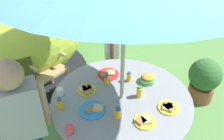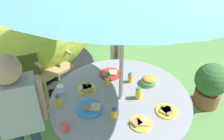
{
  "view_description": "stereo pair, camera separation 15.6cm",
  "coord_description": "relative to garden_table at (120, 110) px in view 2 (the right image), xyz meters",
  "views": [
    {
      "loc": [
        -0.7,
        -1.57,
        2.3
      ],
      "look_at": [
        -0.04,
        0.16,
        0.97
      ],
      "focal_mm": 37.89,
      "sensor_mm": 36.0,
      "label": 1
    },
    {
      "loc": [
        -0.55,
        -1.62,
        2.3
      ],
      "look_at": [
        -0.04,
        0.16,
        0.97
      ],
      "focal_mm": 37.89,
      "sensor_mm": 36.0,
      "label": 2
    }
  ],
  "objects": [
    {
      "name": "wooden_chair",
      "position": [
        -0.68,
        1.2,
        0.02
      ],
      "size": [
        0.63,
        0.61,
        1.07
      ],
      "rotation": [
        0.0,
        0.0,
        0.52
      ],
      "color": "tan",
      "rests_on": "ground_plane"
    },
    {
      "name": "child_in_grey_shirt",
      "position": [
        -0.92,
        -0.02,
        0.32
      ],
      "size": [
        0.47,
        0.24,
        1.39
      ],
      "rotation": [
        0.0,
        0.0,
        0.02
      ],
      "color": "navy",
      "rests_on": "ground_plane"
    },
    {
      "name": "juice_bottle_mid_left",
      "position": [
        -0.59,
        0.07,
        0.22
      ],
      "size": [
        0.06,
        0.06,
        0.12
      ],
      "color": "yellow",
      "rests_on": "garden_table"
    },
    {
      "name": "garden_table",
      "position": [
        0.0,
        0.0,
        0.0
      ],
      "size": [
        1.37,
        1.37,
        0.74
      ],
      "color": "brown",
      "rests_on": "ground_plane"
    },
    {
      "name": "plate_far_right",
      "position": [
        -0.29,
        0.22,
        0.18
      ],
      "size": [
        0.19,
        0.19,
        0.03
      ],
      "color": "yellow",
      "rests_on": "garden_table"
    },
    {
      "name": "plate_back_edge",
      "position": [
        -0.31,
        -0.07,
        0.17
      ],
      "size": [
        0.25,
        0.25,
        0.03
      ],
      "color": "#338CD8",
      "rests_on": "garden_table"
    },
    {
      "name": "juice_bottle_center_back",
      "position": [
        -0.13,
        -0.23,
        0.21
      ],
      "size": [
        0.06,
        0.06,
        0.11
      ],
      "color": "yellow",
      "rests_on": "garden_table"
    },
    {
      "name": "plate_front_edge",
      "position": [
        0.0,
        0.39,
        0.17
      ],
      "size": [
        0.24,
        0.24,
        0.03
      ],
      "color": "red",
      "rests_on": "garden_table"
    },
    {
      "name": "cup_far",
      "position": [
        -0.55,
        0.25,
        0.2
      ],
      "size": [
        0.07,
        0.07,
        0.07
      ],
      "primitive_type": "cylinder",
      "color": "white",
      "rests_on": "garden_table"
    },
    {
      "name": "cup_near",
      "position": [
        -0.57,
        -0.25,
        0.2
      ],
      "size": [
        0.07,
        0.07,
        0.07
      ],
      "primitive_type": "cylinder",
      "color": "#E04C47",
      "rests_on": "garden_table"
    },
    {
      "name": "juice_bottle_near_left",
      "position": [
        0.17,
        -0.05,
        0.22
      ],
      "size": [
        0.06,
        0.06,
        0.13
      ],
      "color": "yellow",
      "rests_on": "garden_table"
    },
    {
      "name": "juice_bottle_mid_right",
      "position": [
        0.17,
        0.21,
        0.21
      ],
      "size": [
        0.05,
        0.05,
        0.11
      ],
      "color": "yellow",
      "rests_on": "garden_table"
    },
    {
      "name": "potted_plant",
      "position": [
        1.35,
        0.33,
        -0.23
      ],
      "size": [
        0.44,
        0.44,
        0.63
      ],
      "color": "brown",
      "rests_on": "ground_plane"
    },
    {
      "name": "snack_bowl",
      "position": [
        0.35,
        0.13,
        0.2
      ],
      "size": [
        0.16,
        0.16,
        0.08
      ],
      "color": "#66B259",
      "rests_on": "garden_table"
    },
    {
      "name": "child_in_white_shirt",
      "position": [
        0.25,
        0.96,
        0.17
      ],
      "size": [
        0.24,
        0.39,
        1.16
      ],
      "rotation": [
        0.0,
        0.0,
        -1.83
      ],
      "color": "brown",
      "rests_on": "ground_plane"
    },
    {
      "name": "dome_tent",
      "position": [
        -0.99,
        1.86,
        0.22
      ],
      "size": [
        2.34,
        2.34,
        1.61
      ],
      "rotation": [
        0.0,
        0.0,
        -0.08
      ],
      "color": "#B2C63F",
      "rests_on": "ground_plane"
    },
    {
      "name": "plate_far_left",
      "position": [
        0.06,
        -0.36,
        0.17
      ],
      "size": [
        0.19,
        0.19,
        0.03
      ],
      "color": "yellow",
      "rests_on": "garden_table"
    },
    {
      "name": "juice_bottle_center_front",
      "position": [
        -0.07,
        0.24,
        0.22
      ],
      "size": [
        0.05,
        0.05,
        0.12
      ],
      "color": "yellow",
      "rests_on": "garden_table"
    },
    {
      "name": "plate_near_right",
      "position": [
        0.35,
        -0.29,
        0.17
      ],
      "size": [
        0.2,
        0.2,
        0.03
      ],
      "color": "yellow",
      "rests_on": "garden_table"
    }
  ]
}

